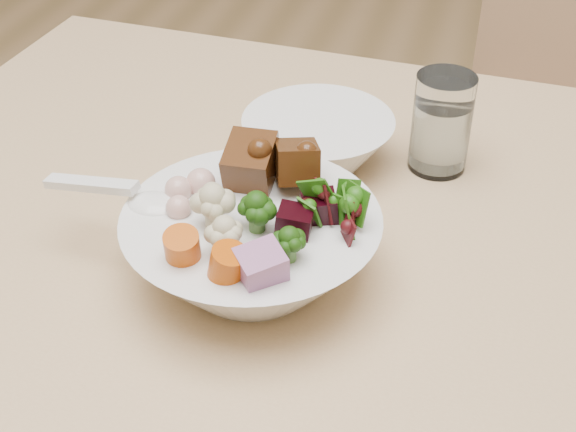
{
  "coord_description": "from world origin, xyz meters",
  "views": [
    {
      "loc": [
        0.13,
        -0.51,
        1.16
      ],
      "look_at": [
        -0.01,
        0.03,
        0.74
      ],
      "focal_mm": 50.0,
      "sensor_mm": 36.0,
      "label": 1
    }
  ],
  "objects_px": {
    "water_glass": "(441,127)",
    "side_bowl": "(318,141)",
    "food_bowl": "(254,242)",
    "dining_table": "(520,335)"
  },
  "relations": [
    {
      "from": "water_glass",
      "to": "side_bowl",
      "type": "height_order",
      "value": "water_glass"
    },
    {
      "from": "dining_table",
      "to": "food_bowl",
      "type": "bearing_deg",
      "value": -163.02
    },
    {
      "from": "food_bowl",
      "to": "water_glass",
      "type": "xyz_separation_m",
      "value": [
        0.14,
        0.23,
        0.01
      ]
    },
    {
      "from": "water_glass",
      "to": "side_bowl",
      "type": "distance_m",
      "value": 0.13
    },
    {
      "from": "food_bowl",
      "to": "side_bowl",
      "type": "xyz_separation_m",
      "value": [
        0.01,
        0.2,
        -0.01
      ]
    },
    {
      "from": "food_bowl",
      "to": "dining_table",
      "type": "bearing_deg",
      "value": 13.41
    },
    {
      "from": "food_bowl",
      "to": "side_bowl",
      "type": "relative_size",
      "value": 1.39
    },
    {
      "from": "food_bowl",
      "to": "water_glass",
      "type": "bearing_deg",
      "value": 58.85
    },
    {
      "from": "water_glass",
      "to": "side_bowl",
      "type": "bearing_deg",
      "value": -167.91
    },
    {
      "from": "water_glass",
      "to": "food_bowl",
      "type": "bearing_deg",
      "value": -121.15
    }
  ]
}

